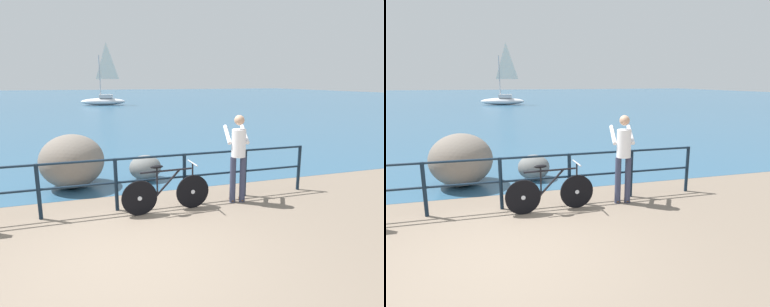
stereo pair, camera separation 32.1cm
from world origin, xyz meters
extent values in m
cube|color=#756656|center=(0.00, 20.00, -0.05)|extent=(120.00, 120.00, 0.10)
cube|color=#2D5675|center=(0.00, 47.61, 0.00)|extent=(120.00, 90.00, 0.01)
cylinder|color=black|center=(-1.35, 1.78, 0.51)|extent=(0.07, 0.07, 1.02)
cylinder|color=black|center=(0.00, 1.78, 0.51)|extent=(0.07, 0.07, 1.02)
cylinder|color=black|center=(1.35, 1.78, 0.51)|extent=(0.07, 0.07, 1.02)
cylinder|color=black|center=(2.69, 1.78, 0.51)|extent=(0.07, 0.07, 1.02)
cylinder|color=black|center=(4.04, 1.78, 0.51)|extent=(0.07, 0.07, 1.02)
cylinder|color=black|center=(0.00, 1.78, 1.00)|extent=(8.08, 0.04, 0.04)
cylinder|color=black|center=(0.00, 1.78, 0.55)|extent=(8.08, 0.04, 0.04)
cylinder|color=black|center=(0.37, 1.40, 0.33)|extent=(0.66, 0.07, 0.66)
cylinder|color=#B7BCC6|center=(0.37, 1.40, 0.33)|extent=(0.08, 0.06, 0.08)
cylinder|color=black|center=(1.41, 1.46, 0.33)|extent=(0.66, 0.07, 0.66)
cylinder|color=#B7BCC6|center=(1.41, 1.46, 0.33)|extent=(0.08, 0.06, 0.08)
cylinder|color=black|center=(0.89, 1.43, 0.80)|extent=(0.99, 0.09, 0.04)
cylinder|color=black|center=(0.92, 1.43, 0.57)|extent=(0.50, 0.07, 0.50)
cylinder|color=black|center=(0.71, 1.42, 0.59)|extent=(0.03, 0.03, 0.53)
ellipsoid|color=black|center=(0.71, 1.42, 0.89)|extent=(0.24, 0.11, 0.06)
cylinder|color=black|center=(1.41, 1.46, 0.62)|extent=(0.03, 0.03, 0.57)
cylinder|color=#B7BCC6|center=(1.41, 1.46, 0.90)|extent=(0.05, 0.48, 0.03)
cylinder|color=#333851|center=(2.28, 1.50, 0.47)|extent=(0.12, 0.12, 0.95)
ellipsoid|color=#513319|center=(2.29, 1.56, 0.04)|extent=(0.15, 0.27, 0.08)
cylinder|color=#333851|center=(2.48, 1.46, 0.47)|extent=(0.12, 0.12, 0.95)
ellipsoid|color=#513319|center=(2.49, 1.52, 0.04)|extent=(0.15, 0.27, 0.08)
cylinder|color=white|center=(2.38, 1.48, 1.23)|extent=(0.28, 0.28, 0.55)
sphere|color=tan|center=(2.38, 1.48, 1.68)|extent=(0.20, 0.20, 0.20)
cylinder|color=white|center=(2.25, 1.75, 1.36)|extent=(0.18, 0.52, 0.34)
cylinder|color=white|center=(2.60, 1.68, 1.36)|extent=(0.18, 0.52, 0.34)
ellipsoid|color=slate|center=(-0.82, 3.59, 0.62)|extent=(1.45, 1.52, 1.23)
ellipsoid|color=slate|center=(0.88, 3.63, 0.31)|extent=(0.79, 0.77, 0.62)
ellipsoid|color=white|center=(1.51, 30.89, 0.36)|extent=(4.56, 2.05, 0.70)
cube|color=silver|center=(1.81, 30.84, 0.89)|extent=(1.42, 1.01, 0.36)
cylinder|color=#B2B2B7|center=(1.32, 30.92, 2.81)|extent=(0.10, 0.10, 4.20)
pyramid|color=white|center=(2.05, 30.79, 4.38)|extent=(1.59, 0.34, 3.57)
camera|label=1|loc=(-0.50, -4.39, 2.43)|focal=31.23mm
camera|label=2|loc=(-0.20, -4.48, 2.43)|focal=31.23mm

